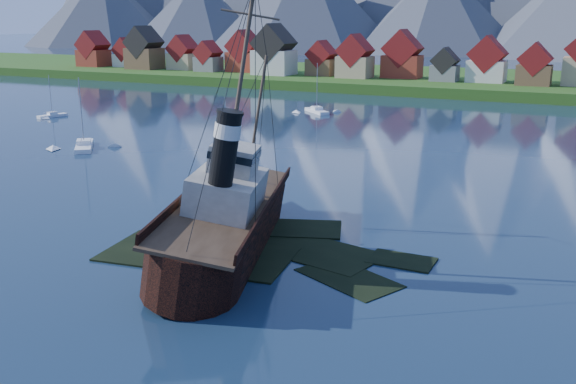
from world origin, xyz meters
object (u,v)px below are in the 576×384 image
at_px(sailboat_a, 84,147).
at_px(sailboat_c, 317,111).
at_px(sailboat_b, 52,116).
at_px(tugboat_wreck, 230,214).

relative_size(sailboat_a, sailboat_c, 1.04).
xyz_separation_m(sailboat_a, sailboat_b, (-32.41, 24.59, -0.05)).
height_order(sailboat_a, sailboat_c, sailboat_a).
xyz_separation_m(tugboat_wreck, sailboat_b, (-80.75, 56.00, -3.11)).
relative_size(sailboat_b, sailboat_c, 0.81).
height_order(sailboat_b, sailboat_c, sailboat_c).
relative_size(sailboat_a, sailboat_b, 1.29).
bearing_deg(sailboat_c, sailboat_a, -155.47).
height_order(tugboat_wreck, sailboat_b, tugboat_wreck).
distance_m(tugboat_wreck, sailboat_c, 93.59).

